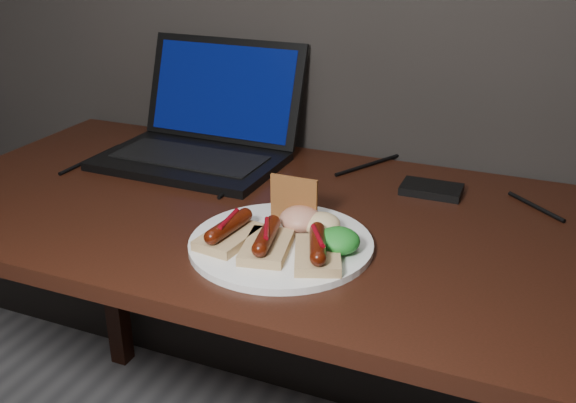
# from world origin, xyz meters

# --- Properties ---
(desk) EXTENTS (1.40, 0.70, 0.75)m
(desk) POSITION_xyz_m (0.00, 1.38, 0.66)
(desk) COLOR black
(desk) RESTS_ON ground
(laptop) EXTENTS (0.40, 0.34, 0.25)m
(laptop) POSITION_xyz_m (-0.27, 1.59, 0.80)
(laptop) COLOR black
(laptop) RESTS_ON desk
(hard_drive) EXTENTS (0.12, 0.07, 0.02)m
(hard_drive) POSITION_xyz_m (0.26, 1.57, 0.76)
(hard_drive) COLOR black
(hard_drive) RESTS_ON desk
(desk_cables) EXTENTS (1.00, 0.42, 0.01)m
(desk_cables) POSITION_xyz_m (-0.04, 1.55, 0.75)
(desk_cables) COLOR black
(desk_cables) RESTS_ON desk
(plate) EXTENTS (0.37, 0.37, 0.01)m
(plate) POSITION_xyz_m (0.07, 1.25, 0.76)
(plate) COLOR white
(plate) RESTS_ON desk
(bread_sausage_left) EXTENTS (0.08, 0.12, 0.04)m
(bread_sausage_left) POSITION_xyz_m (-0.01, 1.21, 0.78)
(bread_sausage_left) COLOR #D3B17C
(bread_sausage_left) RESTS_ON plate
(bread_sausage_center) EXTENTS (0.09, 0.13, 0.04)m
(bread_sausage_center) POSITION_xyz_m (0.06, 1.21, 0.78)
(bread_sausage_center) COLOR #D3B17C
(bread_sausage_center) RESTS_ON plate
(bread_sausage_right) EXTENTS (0.11, 0.13, 0.04)m
(bread_sausage_right) POSITION_xyz_m (0.15, 1.21, 0.78)
(bread_sausage_right) COLOR #D3B17C
(bread_sausage_right) RESTS_ON plate
(crispbread) EXTENTS (0.09, 0.01, 0.08)m
(crispbread) POSITION_xyz_m (0.06, 1.32, 0.80)
(crispbread) COLOR #A6612D
(crispbread) RESTS_ON plate
(salad_greens) EXTENTS (0.07, 0.07, 0.04)m
(salad_greens) POSITION_xyz_m (0.17, 1.25, 0.78)
(salad_greens) COLOR #136318
(salad_greens) RESTS_ON plate
(salsa_mound) EXTENTS (0.07, 0.07, 0.04)m
(salsa_mound) POSITION_xyz_m (0.09, 1.30, 0.78)
(salsa_mound) COLOR #A81015
(salsa_mound) RESTS_ON plate
(coleslaw_mound) EXTENTS (0.06, 0.06, 0.04)m
(coleslaw_mound) POSITION_xyz_m (0.12, 1.30, 0.78)
(coleslaw_mound) COLOR beige
(coleslaw_mound) RESTS_ON plate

